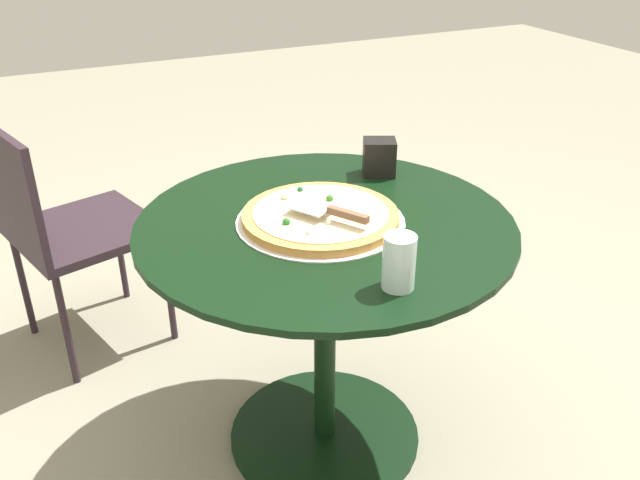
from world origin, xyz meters
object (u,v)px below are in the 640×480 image
at_px(drinking_cup, 398,262).
at_px(napkin_dispenser, 379,157).
at_px(pizza_server, 330,211).
at_px(patio_chair_near, 60,221).
at_px(pizza_on_tray, 320,216).
at_px(patio_table, 325,290).

height_order(drinking_cup, napkin_dispenser, drinking_cup).
xyz_separation_m(pizza_server, napkin_dispenser, (0.26, -0.29, 0.00)).
distance_m(pizza_server, patio_chair_near, 1.05).
distance_m(pizza_on_tray, pizza_server, 0.07).
relative_size(patio_table, patio_chair_near, 1.15).
height_order(patio_table, drinking_cup, drinking_cup).
height_order(pizza_server, patio_chair_near, patio_chair_near).
bearing_deg(drinking_cup, napkin_dispenser, -26.40).
bearing_deg(napkin_dispenser, pizza_server, 67.72).
bearing_deg(drinking_cup, patio_chair_near, 27.11).
height_order(patio_table, napkin_dispenser, napkin_dispenser).
xyz_separation_m(patio_table, napkin_dispenser, (0.21, -0.27, 0.26)).
bearing_deg(patio_chair_near, drinking_cup, -152.89).
bearing_deg(patio_chair_near, napkin_dispenser, -123.96).
distance_m(drinking_cup, patio_chair_near, 1.31).
relative_size(drinking_cup, patio_chair_near, 0.14).
distance_m(pizza_on_tray, napkin_dispenser, 0.36).
distance_m(pizza_server, napkin_dispenser, 0.39).
relative_size(patio_table, drinking_cup, 7.99).
distance_m(napkin_dispenser, patio_chair_near, 1.07).
height_order(pizza_on_tray, napkin_dispenser, napkin_dispenser).
distance_m(drinking_cup, napkin_dispenser, 0.62).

